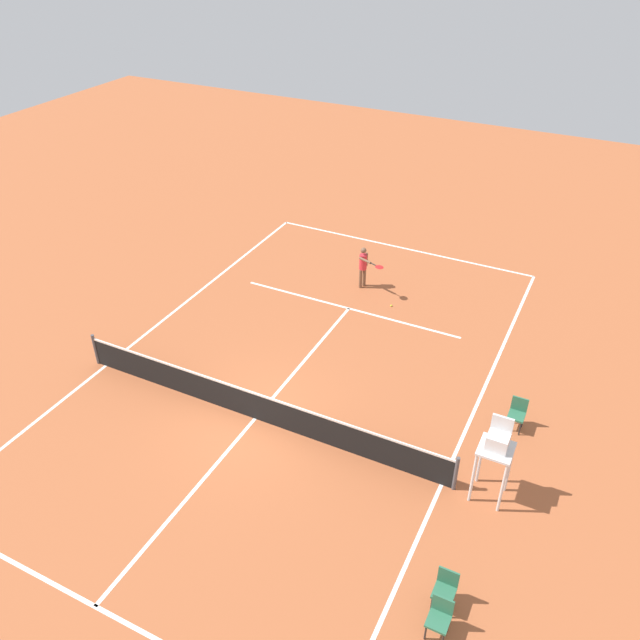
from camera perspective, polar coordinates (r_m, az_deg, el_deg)
The scene contains 9 objects.
ground_plane at distance 18.46m, azimuth -5.74°, elevation -8.64°, with size 60.00×60.00×0.00m, color #AD5933.
court_lines at distance 18.45m, azimuth -5.74°, elevation -8.63°, with size 10.98×23.37×0.01m.
tennis_net at distance 18.13m, azimuth -5.83°, elevation -7.48°, with size 11.58×0.10×1.07m.
player_serving at distance 23.77m, azimuth 3.90°, elevation 4.91°, with size 1.16×0.90×1.62m.
tennis_ball at distance 23.16m, azimuth 6.31°, elevation 1.28°, with size 0.07×0.07×0.07m, color #CCE033.
umpire_chair at distance 15.81m, azimuth 15.32°, elevation -10.80°, with size 0.80×0.80×2.41m.
courtside_chair_near at distance 14.11m, azimuth 10.52°, elevation -24.34°, with size 0.44×0.46×0.95m.
courtside_chair_mid at distance 18.54m, azimuth 17.03°, elevation -7.83°, with size 0.44×0.46×0.95m.
courtside_chair_far at distance 14.47m, azimuth 11.00°, elevation -22.24°, with size 0.44×0.46×0.95m.
Camera 1 is at (-7.67, 11.32, 12.40)m, focal length 36.24 mm.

